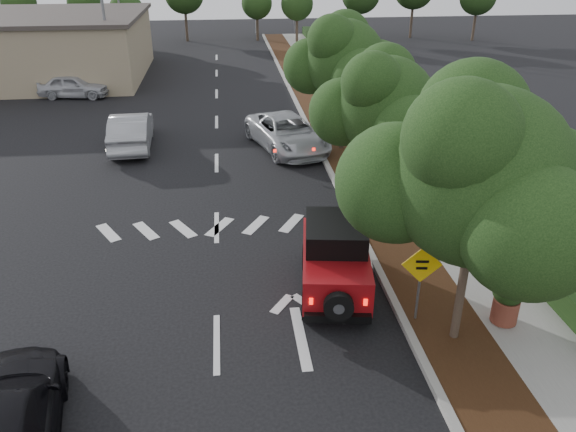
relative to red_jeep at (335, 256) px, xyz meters
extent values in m
plane|color=black|center=(-3.18, -2.00, -1.00)|extent=(120.00, 120.00, 0.00)
cube|color=#9E9B93|center=(1.42, 10.00, -0.92)|extent=(0.20, 70.00, 0.15)
cube|color=black|center=(2.42, 10.00, -0.94)|extent=(1.80, 70.00, 0.12)
cube|color=gray|center=(4.32, 10.00, -0.94)|extent=(2.00, 70.00, 0.12)
cube|color=black|center=(5.72, 10.00, -0.60)|extent=(0.80, 70.00, 0.80)
cylinder|color=black|center=(-0.58, 1.09, -0.62)|extent=(0.37, 0.78, 0.75)
cylinder|color=black|center=(0.87, 0.88, -0.62)|extent=(0.37, 0.78, 0.75)
cylinder|color=black|center=(-0.92, -1.24, -0.62)|extent=(0.37, 0.78, 0.75)
cylinder|color=black|center=(0.53, -1.45, -0.62)|extent=(0.37, 0.78, 0.75)
cube|color=maroon|center=(-0.03, -0.18, -0.10)|extent=(2.17, 3.68, 0.94)
cube|color=black|center=(0.01, 0.10, 0.66)|extent=(1.81, 2.11, 0.60)
cube|color=maroon|center=(0.16, 1.12, -0.18)|extent=(1.61, 1.18, 0.77)
cube|color=black|center=(-0.29, -1.97, -0.53)|extent=(1.61, 0.40, 0.21)
cylinder|color=black|center=(-0.31, -2.10, -0.10)|extent=(0.73, 0.31, 0.71)
cube|color=#FF190C|center=(-0.91, -1.82, -0.10)|extent=(0.10, 0.05, 0.17)
cube|color=#FF190C|center=(0.35, -2.01, -0.10)|extent=(0.10, 0.05, 0.17)
imported|color=#B0B3B8|center=(0.02, 11.45, -0.25)|extent=(3.89, 5.87, 1.50)
imported|color=#9C9EA3|center=(-6.98, 12.46, -0.20)|extent=(1.94, 4.91, 1.59)
imported|color=#B7B9C0|center=(-11.64, 22.07, -0.30)|extent=(4.26, 2.17, 1.39)
cylinder|color=slate|center=(1.73, -1.73, 0.06)|extent=(0.07, 0.07, 1.89)
cube|color=yellow|center=(1.73, -1.75, 0.68)|extent=(0.96, 0.15, 0.97)
cube|color=black|center=(1.72, -1.77, 0.77)|extent=(0.30, 0.05, 0.07)
cube|color=black|center=(1.72, -1.77, 0.59)|extent=(0.27, 0.04, 0.07)
cylinder|color=brown|center=(3.83, -2.10, -0.54)|extent=(0.68, 0.68, 0.63)
sphere|color=black|center=(3.83, -2.10, 0.06)|extent=(0.79, 0.79, 0.79)
imported|color=black|center=(3.83, -2.10, 0.15)|extent=(0.72, 0.64, 0.75)
camera|label=1|loc=(-2.70, -12.65, 7.56)|focal=35.00mm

